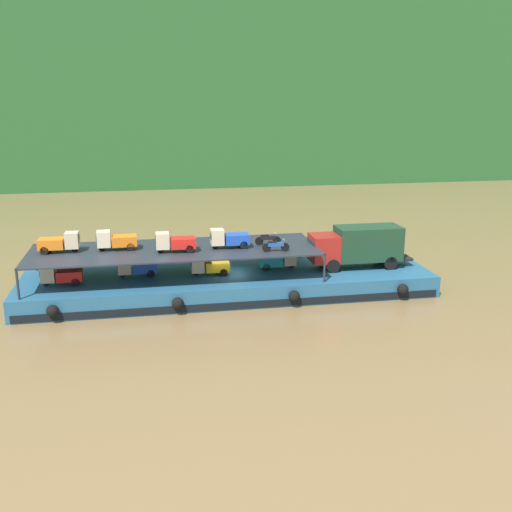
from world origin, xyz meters
name	(u,v)px	position (x,y,z in m)	size (l,w,h in m)	color
ground_plane	(229,293)	(0.00, 0.00, 0.00)	(400.00, 400.00, 0.00)	brown
hillside_far_bank	(174,54)	(0.00, 65.87, 21.03)	(139.10, 31.04, 37.34)	#235628
cargo_barge	(229,283)	(0.00, -0.03, 0.75)	(29.38, 8.13, 1.50)	#23567A
covered_lorry	(358,245)	(9.71, -0.21, 3.19)	(7.86, 2.31, 3.10)	maroon
cargo_rack	(175,250)	(-3.80, 0.00, 3.44)	(20.18, 6.69, 2.00)	#232833
mini_truck_lower_stern	(61,275)	(-11.57, -0.57, 2.19)	(2.77, 1.25, 1.38)	red
mini_truck_lower_aft	(136,267)	(-6.55, 0.51, 2.19)	(2.79, 1.29, 1.38)	#1E47B7
mini_truck_lower_mid	(209,266)	(-1.40, -0.12, 2.19)	(2.75, 1.22, 1.38)	gold
mini_truck_lower_fore	(278,259)	(3.81, 0.57, 2.19)	(2.77, 1.26, 1.38)	teal
mini_truck_upper_stern	(60,242)	(-11.63, 0.57, 4.19)	(2.76, 1.24, 1.38)	orange
mini_truck_upper_mid	(116,240)	(-7.83, 0.55, 4.19)	(2.78, 1.27, 1.38)	orange
mini_truck_upper_fore	(175,242)	(-3.82, -0.77, 4.19)	(2.74, 1.21, 1.38)	red
mini_truck_upper_bow	(229,238)	(0.02, -0.35, 4.19)	(2.74, 1.20, 1.38)	#1E47B7
motorcycle_upper_port	(276,246)	(3.03, -2.01, 3.93)	(1.90, 0.55, 0.87)	black
motorcycle_upper_centre	(268,239)	(2.89, 0.00, 3.93)	(1.90, 0.55, 0.87)	black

